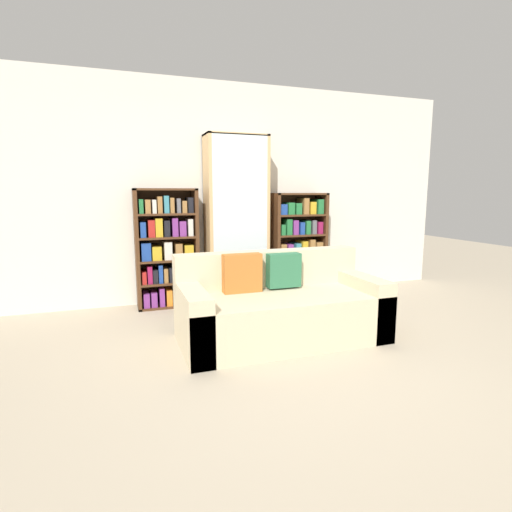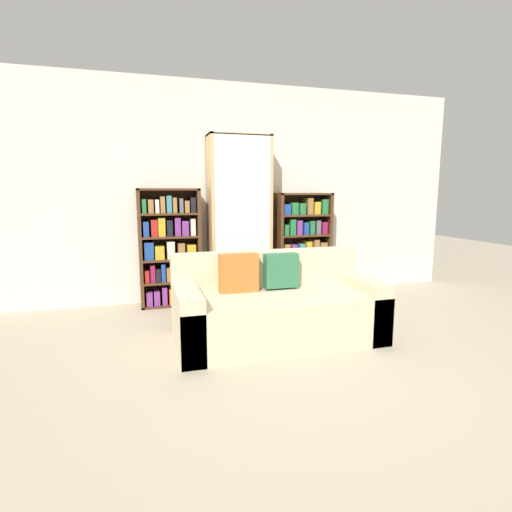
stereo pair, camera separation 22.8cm
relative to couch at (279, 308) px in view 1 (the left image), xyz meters
name	(u,v)px [view 1 (the left image)]	position (x,y,z in m)	size (l,w,h in m)	color
ground_plane	(310,368)	(-0.03, -0.69, -0.29)	(16.00, 16.00, 0.00)	tan
wall_back	(229,193)	(-0.03, 1.65, 1.06)	(6.26, 0.06, 2.70)	silver
couch	(279,308)	(0.00, 0.00, 0.00)	(1.86, 0.88, 0.80)	beige
bookshelf_left	(167,250)	(-0.85, 1.44, 0.40)	(0.72, 0.32, 1.40)	#4C2D19
display_cabinet	(236,221)	(0.01, 1.43, 0.72)	(0.76, 0.36, 2.04)	tan
bookshelf_right	(298,246)	(0.87, 1.44, 0.36)	(0.72, 0.32, 1.35)	#4C2D19
wine_bottle	(280,296)	(0.36, 0.84, -0.13)	(0.08, 0.08, 0.39)	black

